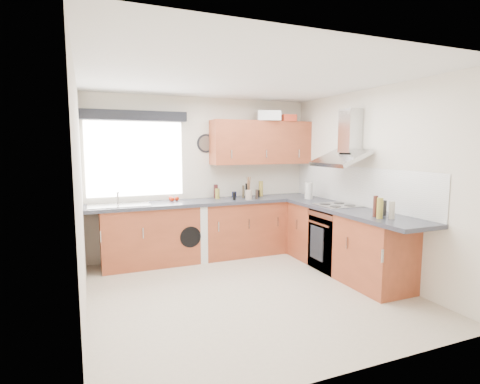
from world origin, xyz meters
name	(u,v)px	position (x,y,z in m)	size (l,w,h in m)	color
ground_plane	(248,291)	(0.00, 0.00, 0.00)	(3.60, 3.60, 0.00)	beige
ceiling	(248,78)	(0.00, 0.00, 2.50)	(3.60, 3.60, 0.02)	white
wall_back	(203,177)	(0.00, 1.80, 1.25)	(3.60, 0.02, 2.50)	silver
wall_front	(347,214)	(0.00, -1.80, 1.25)	(3.60, 0.02, 2.50)	silver
wall_left	(80,196)	(-1.80, 0.00, 1.25)	(0.02, 3.60, 2.50)	silver
wall_right	(370,183)	(1.80, 0.00, 1.25)	(0.02, 3.60, 2.50)	silver
window	(135,159)	(-1.05, 1.79, 1.55)	(1.40, 0.02, 1.10)	silver
window_blind	(135,116)	(-1.05, 1.70, 2.18)	(1.50, 0.18, 0.14)	black
splashback	(355,186)	(1.79, 0.30, 1.18)	(0.01, 3.00, 0.54)	white
base_cab_back	(203,231)	(-0.10, 1.51, 0.43)	(3.00, 0.58, 0.86)	brown
base_cab_corner	(293,223)	(1.50, 1.50, 0.43)	(0.60, 0.60, 0.86)	brown
base_cab_right	(344,242)	(1.51, 0.15, 0.43)	(0.58, 2.10, 0.86)	brown
worktop_back	(209,202)	(0.00, 1.50, 0.89)	(3.60, 0.62, 0.05)	#292B34
worktop_right	(351,211)	(1.50, 0.00, 0.89)	(0.62, 2.42, 0.05)	#292B34
sink	(119,203)	(-1.33, 1.50, 0.95)	(0.84, 0.46, 0.10)	#ADADAD
oven	(336,240)	(1.50, 0.30, 0.42)	(0.56, 0.58, 0.85)	black
hob_plate	(337,205)	(1.50, 0.30, 0.92)	(0.52, 0.52, 0.01)	#ADADAD
extractor_hood	(345,144)	(1.60, 0.30, 1.77)	(0.52, 0.78, 0.66)	#ADADAD
upper_cabinets	(261,143)	(0.95, 1.62, 1.80)	(1.70, 0.35, 0.70)	brown
washing_machine	(185,233)	(-0.38, 1.52, 0.43)	(0.58, 0.56, 0.86)	silver
wall_clock	(206,143)	(0.05, 1.78, 1.78)	(0.30, 0.30, 0.04)	black
casserole	(268,116)	(1.02, 1.53, 2.23)	(0.37, 0.27, 0.15)	silver
storage_box	(288,118)	(1.38, 1.52, 2.20)	(0.23, 0.19, 0.11)	#C33B22
utensil_pot	(249,195)	(0.60, 1.35, 0.98)	(0.10, 0.10, 0.15)	tan
kitchen_roll	(309,191)	(1.51, 1.05, 1.04)	(0.12, 0.12, 0.26)	silver
tomato_cluster	(173,199)	(-0.52, 1.65, 0.94)	(0.15, 0.15, 0.07)	#B41F06
jar_0	(248,192)	(0.70, 1.62, 0.99)	(0.06, 0.06, 0.16)	navy
jar_1	(258,194)	(0.86, 1.55, 0.97)	(0.05, 0.05, 0.11)	black
jar_2	(257,194)	(0.75, 1.36, 0.98)	(0.04, 0.04, 0.15)	#35251D
jar_3	(248,191)	(0.67, 1.54, 1.03)	(0.08, 0.08, 0.23)	black
jar_4	(217,194)	(0.18, 1.63, 0.99)	(0.07, 0.07, 0.16)	olive
jar_5	(261,189)	(0.96, 1.65, 1.04)	(0.07, 0.07, 0.25)	olive
jar_6	(216,191)	(0.18, 1.69, 1.02)	(0.07, 0.07, 0.22)	#3A1416
jar_7	(234,196)	(0.37, 1.37, 0.97)	(0.04, 0.04, 0.12)	black
jar_8	(234,195)	(0.48, 1.66, 0.96)	(0.07, 0.07, 0.09)	#161E4C
jar_9	(243,192)	(0.60, 1.56, 1.01)	(0.04, 0.04, 0.20)	#413624
bottle_0	(384,208)	(1.55, -0.54, 1.00)	(0.05, 0.05, 0.19)	black
bottle_1	(392,210)	(1.48, -0.73, 1.01)	(0.07, 0.07, 0.20)	#B9B19E
bottle_2	(375,206)	(1.39, -0.56, 1.04)	(0.05, 0.05, 0.25)	#4A211A
bottle_3	(380,208)	(1.37, -0.66, 1.03)	(0.07, 0.07, 0.24)	olive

